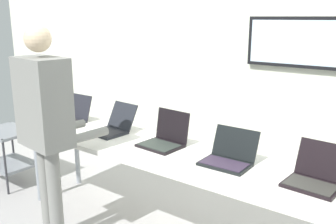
{
  "coord_description": "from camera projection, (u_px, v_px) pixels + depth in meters",
  "views": [
    {
      "loc": [
        1.59,
        -2.26,
        1.82
      ],
      "look_at": [
        -0.23,
        0.18,
        1.04
      ],
      "focal_mm": 39.94,
      "sensor_mm": 36.0,
      "label": 1
    }
  ],
  "objects": [
    {
      "name": "back_wall",
      "position": [
        245.0,
        73.0,
        3.68
      ],
      "size": [
        8.0,
        0.11,
        2.54
      ],
      "color": "silver",
      "rests_on": "ground"
    },
    {
      "name": "workbench",
      "position": [
        178.0,
        159.0,
        2.95
      ],
      "size": [
        3.28,
        0.7,
        0.78
      ],
      "color": "silver",
      "rests_on": "ground"
    },
    {
      "name": "laptop_station_0",
      "position": [
        72.0,
        116.0,
        3.79
      ],
      "size": [
        0.31,
        0.34,
        0.26
      ],
      "color": "#23232B",
      "rests_on": "workbench"
    },
    {
      "name": "laptop_station_1",
      "position": [
        113.0,
        126.0,
        3.46
      ],
      "size": [
        0.34,
        0.41,
        0.25
      ],
      "color": "#22242B",
      "rests_on": "workbench"
    },
    {
      "name": "laptop_station_2",
      "position": [
        165.0,
        138.0,
        3.1
      ],
      "size": [
        0.36,
        0.34,
        0.28
      ],
      "color": "black",
      "rests_on": "workbench"
    },
    {
      "name": "laptop_station_3",
      "position": [
        229.0,
        156.0,
        2.72
      ],
      "size": [
        0.35,
        0.33,
        0.24
      ],
      "color": "black",
      "rests_on": "workbench"
    },
    {
      "name": "laptop_station_4",
      "position": [
        315.0,
        176.0,
        2.38
      ],
      "size": [
        0.34,
        0.36,
        0.25
      ],
      "color": "black",
      "rests_on": "workbench"
    },
    {
      "name": "person",
      "position": [
        46.0,
        118.0,
        2.84
      ],
      "size": [
        0.49,
        0.63,
        1.76
      ],
      "color": "gray",
      "rests_on": "ground"
    },
    {
      "name": "storage_cart",
      "position": [
        9.0,
        148.0,
        4.15
      ],
      "size": [
        0.56,
        0.44,
        0.61
      ],
      "color": "gray",
      "rests_on": "ground"
    }
  ]
}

